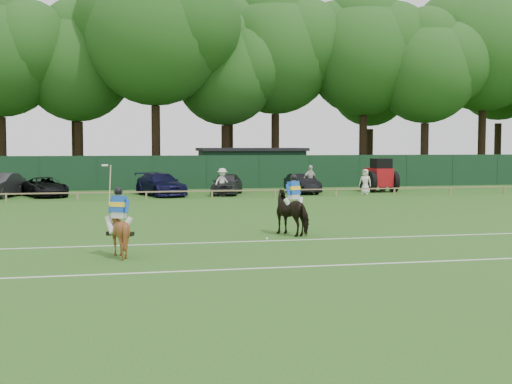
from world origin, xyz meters
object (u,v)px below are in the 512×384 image
object	(u,v)px
horse_dark	(294,212)
sedan_navy	(161,184)
horse_chestnut	(119,232)
estate_black	(302,184)
spectator_mid	(310,180)
sedan_grey	(0,185)
hatch_grey	(227,184)
spectator_left	(222,182)
utility_shed	(251,167)
polo_ball	(267,239)
spectator_right	(365,182)
tractor	(380,176)
suv_black	(45,187)

from	to	relation	value
horse_dark	sedan_navy	bearing A→B (deg)	-108.68
horse_chestnut	estate_black	xyz separation A→B (m)	(12.57, 24.06, -0.06)
sedan_navy	spectator_mid	distance (m)	9.94
sedan_navy	estate_black	bearing A→B (deg)	-17.26
sedan_grey	hatch_grey	bearing A→B (deg)	12.29
sedan_navy	spectator_left	distance (m)	4.03
sedan_navy	utility_shed	size ratio (longest dim) A/B	0.60
sedan_grey	estate_black	distance (m)	19.45
spectator_mid	polo_ball	xyz separation A→B (m)	(-7.94, -21.19, -0.91)
spectator_right	hatch_grey	bearing A→B (deg)	-152.75
utility_shed	tractor	distance (m)	11.37
sedan_grey	spectator_left	distance (m)	13.86
spectator_mid	utility_shed	distance (m)	9.79
spectator_right	sedan_navy	bearing A→B (deg)	-149.19
tractor	sedan_navy	bearing A→B (deg)	-178.69
horse_dark	horse_chestnut	bearing A→B (deg)	2.12
horse_chestnut	sedan_navy	distance (m)	24.23
suv_black	estate_black	xyz separation A→B (m)	(16.72, -0.58, 0.04)
utility_shed	sedan_navy	bearing A→B (deg)	-130.86
sedan_grey	spectator_right	world-z (taller)	spectator_right
hatch_grey	spectator_mid	size ratio (longest dim) A/B	2.21
estate_black	tractor	bearing A→B (deg)	1.27
polo_ball	utility_shed	distance (m)	31.36
sedan_navy	spectator_left	bearing A→B (deg)	-35.81
horse_dark	suv_black	size ratio (longest dim) A/B	0.44
sedan_grey	suv_black	distance (m)	2.72
utility_shed	sedan_grey	bearing A→B (deg)	-154.15
hatch_grey	horse_chestnut	bearing A→B (deg)	-88.59
suv_black	utility_shed	world-z (taller)	utility_shed
sedan_grey	horse_dark	bearing A→B (deg)	-43.65
horse_chestnut	suv_black	size ratio (longest dim) A/B	0.32
spectator_right	utility_shed	size ratio (longest dim) A/B	0.20
sedan_navy	horse_dark	bearing A→B (deg)	-98.34
spectator_left	sedan_grey	bearing A→B (deg)	149.98
hatch_grey	spectator_right	bearing A→B (deg)	8.01
estate_black	utility_shed	xyz separation A→B (m)	(-1.60, 9.12, 0.88)
sedan_grey	utility_shed	bearing A→B (deg)	39.99
horse_chestnut	estate_black	distance (m)	27.15
spectator_mid	polo_ball	distance (m)	22.65
spectator_left	spectator_mid	size ratio (longest dim) A/B	0.93
sedan_navy	spectator_left	size ratio (longest dim) A/B	2.82
spectator_mid	spectator_right	distance (m)	3.66
suv_black	utility_shed	size ratio (longest dim) A/B	0.53
sedan_navy	polo_ball	distance (m)	21.71
hatch_grey	horse_dark	bearing A→B (deg)	-74.57
spectator_mid	sedan_grey	bearing A→B (deg)	157.82
sedan_grey	sedan_navy	size ratio (longest dim) A/B	0.92
spectator_left	polo_ball	bearing A→B (deg)	-117.82
hatch_grey	estate_black	distance (m)	5.17
hatch_grey	estate_black	size ratio (longest dim) A/B	1.06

